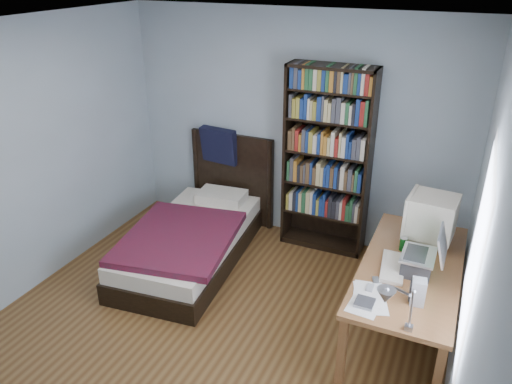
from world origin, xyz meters
TOP-DOWN VIEW (x-y plane):
  - room at (0.03, -0.00)m, footprint 4.20×4.24m
  - desk at (1.50, 1.18)m, footprint 0.75×1.64m
  - crt_monitor at (1.56, 1.14)m, footprint 0.41×0.38m
  - laptop at (1.57, 0.65)m, footprint 0.32×0.33m
  - desk_lamp at (1.49, -0.37)m, footprint 0.21×0.46m
  - keyboard at (1.38, 0.62)m, footprint 0.22×0.46m
  - speaker at (1.61, 0.26)m, footprint 0.11×0.11m
  - soda_can at (1.40, 0.94)m, footprint 0.06×0.06m
  - mouse at (1.49, 0.97)m, footprint 0.07×0.12m
  - phone_silver at (1.29, 0.40)m, footprint 0.07×0.10m
  - phone_grey at (1.27, 0.28)m, footprint 0.05×0.09m
  - external_drive at (1.28, 0.09)m, footprint 0.13×0.13m
  - bookshelf at (0.43, 1.94)m, footprint 0.90×0.30m
  - bed at (-0.74, 1.14)m, footprint 1.23×2.10m

SIDE VIEW (x-z plane):
  - bed at x=-0.74m, z-range -0.32..0.84m
  - desk at x=1.50m, z-range 0.05..0.78m
  - phone_silver at x=1.29m, z-range 0.73..0.75m
  - phone_grey at x=1.27m, z-range 0.73..0.75m
  - external_drive at x=1.28m, z-range 0.73..0.76m
  - keyboard at x=1.38m, z-range 0.72..0.77m
  - mouse at x=1.49m, z-range 0.73..0.77m
  - soda_can at x=1.40m, z-range 0.73..0.84m
  - speaker at x=1.61m, z-range 0.73..0.92m
  - laptop at x=1.57m, z-range 0.64..1.04m
  - crt_monitor at x=1.56m, z-range 0.76..1.20m
  - bookshelf at x=0.43m, z-range 0.00..2.00m
  - desk_lamp at x=1.49m, z-range 0.90..1.44m
  - room at x=0.03m, z-range 0.00..2.50m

